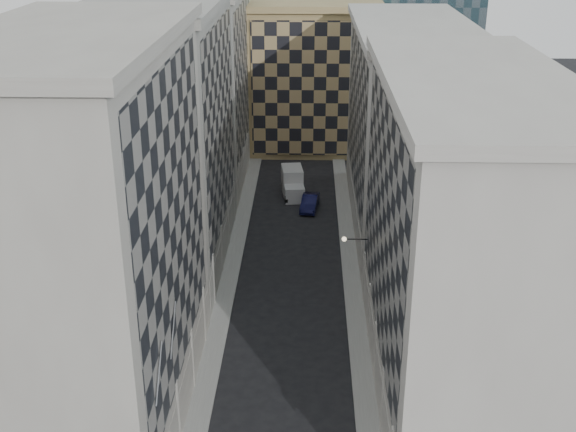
# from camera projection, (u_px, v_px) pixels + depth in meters

# --- Properties ---
(sidewalk_west) EXTENTS (1.50, 100.00, 0.15)m
(sidewalk_west) POSITION_uv_depth(u_px,v_px,m) (231.00, 272.00, 62.79)
(sidewalk_west) COLOR gray
(sidewalk_west) RESTS_ON ground
(sidewalk_east) EXTENTS (1.50, 100.00, 0.15)m
(sidewalk_east) POSITION_uv_depth(u_px,v_px,m) (351.00, 274.00, 62.51)
(sidewalk_east) COLOR gray
(sidewalk_east) RESTS_ON ground
(bldg_left_a) EXTENTS (10.80, 22.80, 23.70)m
(bldg_left_a) POSITION_uv_depth(u_px,v_px,m) (91.00, 242.00, 40.87)
(bldg_left_a) COLOR gray
(bldg_left_a) RESTS_ON ground
(bldg_left_b) EXTENTS (10.80, 22.80, 22.70)m
(bldg_left_b) POSITION_uv_depth(u_px,v_px,m) (164.00, 138.00, 61.29)
(bldg_left_b) COLOR gray
(bldg_left_b) RESTS_ON ground
(bldg_left_c) EXTENTS (10.80, 22.80, 21.70)m
(bldg_left_c) POSITION_uv_depth(u_px,v_px,m) (201.00, 85.00, 81.72)
(bldg_left_c) COLOR gray
(bldg_left_c) RESTS_ON ground
(bldg_right_a) EXTENTS (10.80, 26.80, 20.70)m
(bldg_right_a) POSITION_uv_depth(u_px,v_px,m) (461.00, 241.00, 44.55)
(bldg_right_a) COLOR #A9A39B
(bldg_right_a) RESTS_ON ground
(bldg_right_b) EXTENTS (10.80, 28.80, 19.70)m
(bldg_right_b) POSITION_uv_depth(u_px,v_px,m) (407.00, 127.00, 69.56)
(bldg_right_b) COLOR #A9A39B
(bldg_right_b) RESTS_ON ground
(tan_block) EXTENTS (16.80, 14.80, 18.80)m
(tan_block) POSITION_uv_depth(u_px,v_px,m) (314.00, 74.00, 93.77)
(tan_block) COLOR #A18455
(tan_block) RESTS_ON ground
(flagpoles_left) EXTENTS (0.10, 6.33, 2.33)m
(flagpoles_left) POSITION_uv_depth(u_px,v_px,m) (166.00, 351.00, 37.64)
(flagpoles_left) COLOR gray
(flagpoles_left) RESTS_ON ground
(bracket_lamp) EXTENTS (1.98, 0.36, 0.36)m
(bracket_lamp) POSITION_uv_depth(u_px,v_px,m) (347.00, 239.00, 54.62)
(bracket_lamp) COLOR black
(bracket_lamp) RESTS_ON ground
(box_truck) EXTENTS (2.80, 5.58, 2.94)m
(box_truck) POSITION_uv_depth(u_px,v_px,m) (293.00, 184.00, 79.59)
(box_truck) COLOR #BEBEBE
(box_truck) RESTS_ON ground
(dark_car) EXTENTS (2.17, 4.77, 1.52)m
(dark_car) POSITION_uv_depth(u_px,v_px,m) (310.00, 203.00, 75.92)
(dark_car) COLOR #0E1036
(dark_car) RESTS_ON ground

